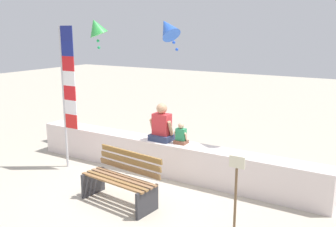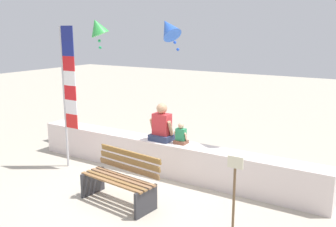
% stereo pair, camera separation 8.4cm
% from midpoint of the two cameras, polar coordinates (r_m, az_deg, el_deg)
% --- Properties ---
extents(ground_plane, '(40.00, 40.00, 0.00)m').
position_cam_midpoint_polar(ground_plane, '(7.22, -4.66, -11.80)').
color(ground_plane, '#B4AA98').
extents(seawall_ledge, '(6.64, 0.49, 0.72)m').
position_cam_midpoint_polar(seawall_ledge, '(7.91, -0.09, -6.74)').
color(seawall_ledge, silver).
rests_on(seawall_ledge, ground).
extents(park_bench, '(1.48, 0.76, 0.88)m').
position_cam_midpoint_polar(park_bench, '(6.69, -6.88, -10.08)').
color(park_bench, olive).
rests_on(park_bench, ground).
extents(person_adult, '(0.52, 0.38, 0.79)m').
position_cam_midpoint_polar(person_adult, '(7.79, -0.64, -1.91)').
color(person_adult, navy).
rests_on(person_adult, seawall_ledge).
extents(person_child, '(0.29, 0.21, 0.44)m').
position_cam_midpoint_polar(person_child, '(7.60, 2.30, -3.37)').
color(person_child, brown).
rests_on(person_child, seawall_ledge).
extents(flag_banner, '(0.38, 0.05, 3.07)m').
position_cam_midpoint_polar(flag_banner, '(8.22, -14.84, 3.99)').
color(flag_banner, '#B7B7BC').
rests_on(flag_banner, ground).
extents(kite_blue, '(0.84, 0.72, 0.93)m').
position_cam_midpoint_polar(kite_blue, '(9.57, 0.34, 12.92)').
color(kite_blue, blue).
extents(kite_green, '(0.77, 0.73, 0.85)m').
position_cam_midpoint_polar(kite_green, '(10.09, -10.48, 12.84)').
color(kite_green, green).
extents(sign_post, '(0.24, 0.04, 1.19)m').
position_cam_midpoint_polar(sign_post, '(5.71, 10.52, -11.02)').
color(sign_post, brown).
rests_on(sign_post, ground).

